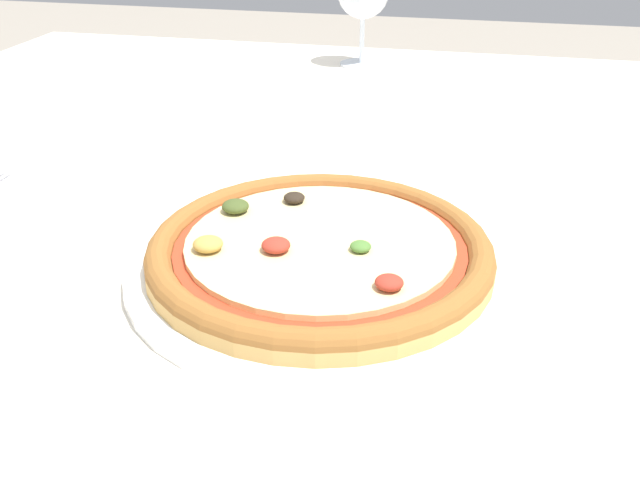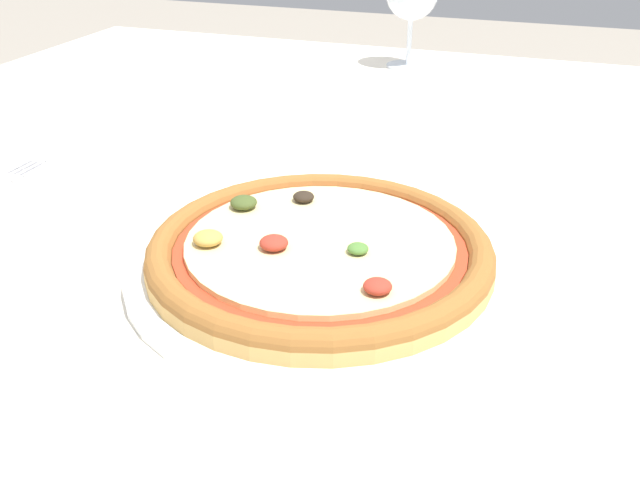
% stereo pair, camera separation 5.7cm
% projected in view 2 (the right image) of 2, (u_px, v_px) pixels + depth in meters
% --- Properties ---
extents(dining_table, '(1.28, 1.19, 0.76)m').
position_uv_depth(dining_table, '(307.00, 231.00, 0.83)').
color(dining_table, '#997047').
rests_on(dining_table, ground_plane).
extents(pizza_plate, '(0.32, 0.32, 0.04)m').
position_uv_depth(pizza_plate, '(320.00, 254.00, 0.58)').
color(pizza_plate, white).
rests_on(pizza_plate, dining_table).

